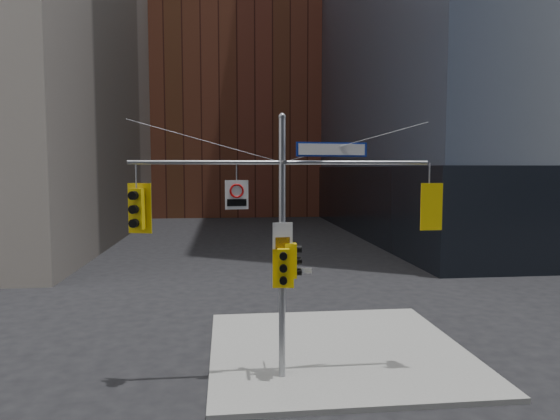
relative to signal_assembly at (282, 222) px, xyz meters
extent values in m
plane|color=black|center=(0.00, -1.99, -4.42)|extent=(160.00, 160.00, 0.00)
cube|color=gray|center=(2.00, 2.01, -4.34)|extent=(8.00, 8.00, 0.15)
cube|color=black|center=(28.00, 30.01, -1.42)|extent=(36.40, 36.40, 6.00)
cube|color=brown|center=(0.00, 56.01, 9.58)|extent=(26.00, 20.00, 28.00)
cylinder|color=gray|center=(0.00, 0.01, -0.82)|extent=(0.18, 0.18, 7.20)
sphere|color=gray|center=(0.00, 0.01, 2.78)|extent=(0.20, 0.20, 0.20)
cylinder|color=gray|center=(-2.00, 0.01, 1.58)|extent=(4.00, 0.11, 0.11)
cylinder|color=gray|center=(2.00, 0.01, 1.58)|extent=(4.00, 0.11, 0.11)
cylinder|color=gray|center=(0.00, -0.34, 1.58)|extent=(0.10, 0.70, 0.10)
cylinder|color=gray|center=(-2.00, 0.01, 2.13)|extent=(4.00, 0.02, 1.12)
cylinder|color=gray|center=(2.00, 0.01, 2.13)|extent=(4.00, 0.02, 1.12)
cube|color=yellow|center=(-3.79, 0.01, 0.38)|extent=(0.39, 0.32, 1.07)
cube|color=yellow|center=(-3.74, 0.18, 0.38)|extent=(0.62, 0.19, 1.32)
cylinder|color=black|center=(-3.84, -0.19, 0.74)|extent=(0.26, 0.21, 0.22)
cylinder|color=black|center=(-3.82, -0.11, 0.74)|extent=(0.19, 0.07, 0.19)
cylinder|color=black|center=(-3.84, -0.19, 0.38)|extent=(0.26, 0.21, 0.22)
cylinder|color=black|center=(-3.82, -0.11, 0.38)|extent=(0.19, 0.07, 0.19)
cylinder|color=black|center=(-3.84, -0.19, 0.03)|extent=(0.26, 0.21, 0.22)
cylinder|color=black|center=(-3.82, -0.11, 0.03)|extent=(0.19, 0.07, 0.19)
cube|color=yellow|center=(4.08, 0.01, 0.38)|extent=(0.34, 0.25, 1.04)
cube|color=yellow|center=(4.08, -0.17, 0.38)|extent=(0.62, 0.06, 1.29)
cylinder|color=black|center=(4.07, 0.21, 0.73)|extent=(0.22, 0.16, 0.22)
cylinder|color=black|center=(4.07, 0.13, 0.73)|extent=(0.19, 0.02, 0.19)
cylinder|color=black|center=(4.07, 0.21, 0.38)|extent=(0.22, 0.16, 0.22)
cylinder|color=black|center=(4.07, 0.13, 0.38)|extent=(0.19, 0.02, 0.19)
cylinder|color=black|center=(4.07, 0.21, 0.04)|extent=(0.22, 0.16, 0.22)
cylinder|color=black|center=(4.07, 0.13, 0.04)|extent=(0.19, 0.02, 0.19)
cube|color=yellow|center=(0.28, 0.01, -1.06)|extent=(0.23, 0.31, 0.94)
cylinder|color=black|center=(0.46, 0.00, -0.75)|extent=(0.15, 0.20, 0.20)
cylinder|color=black|center=(0.39, 0.00, -0.75)|extent=(0.02, 0.17, 0.17)
cylinder|color=black|center=(0.46, 0.00, -1.06)|extent=(0.15, 0.20, 0.20)
cylinder|color=black|center=(0.39, 0.00, -1.06)|extent=(0.02, 0.17, 0.17)
cylinder|color=black|center=(0.46, 0.00, -1.37)|extent=(0.15, 0.20, 0.20)
cylinder|color=#0CE559|center=(0.39, 0.00, -1.37)|extent=(0.02, 0.17, 0.17)
cube|color=yellow|center=(0.00, -0.27, -1.17)|extent=(0.34, 0.26, 0.97)
cube|color=yellow|center=(0.02, -0.11, -1.17)|extent=(0.57, 0.10, 1.20)
cylinder|color=black|center=(-0.02, -0.46, -0.85)|extent=(0.22, 0.17, 0.20)
cylinder|color=black|center=(-0.01, -0.38, -0.85)|extent=(0.18, 0.04, 0.18)
cylinder|color=black|center=(-0.02, -0.46, -1.17)|extent=(0.22, 0.17, 0.20)
cylinder|color=black|center=(-0.01, -0.38, -1.17)|extent=(0.18, 0.04, 0.18)
cylinder|color=black|center=(-0.02, -0.46, -1.50)|extent=(0.22, 0.17, 0.20)
cylinder|color=black|center=(-0.01, -0.38, -1.50)|extent=(0.18, 0.04, 0.18)
cube|color=navy|center=(1.34, 0.01, 1.93)|extent=(1.98, 0.31, 0.39)
cube|color=silver|center=(1.34, -0.02, 1.93)|extent=(1.86, 0.26, 0.30)
cube|color=silver|center=(-1.21, -0.01, 0.73)|extent=(0.62, 0.10, 0.77)
torus|color=#B20A0A|center=(-1.21, -0.03, 0.84)|extent=(0.38, 0.09, 0.38)
cube|color=black|center=(-1.21, -0.03, 0.53)|extent=(0.51, 0.07, 0.19)
cube|color=silver|center=(0.00, -0.11, -0.36)|extent=(0.54, 0.09, 0.71)
cube|color=#D88C00|center=(0.00, -0.13, -0.55)|extent=(0.39, 0.06, 0.31)
cube|color=silver|center=(0.45, 0.01, -1.33)|extent=(0.71, 0.12, 0.14)
cube|color=#145926|center=(0.00, 0.46, -1.58)|extent=(0.04, 0.78, 0.16)
camera|label=1|loc=(-1.52, -13.18, 1.43)|focal=32.00mm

